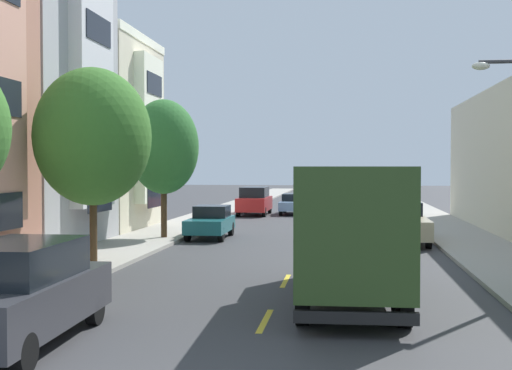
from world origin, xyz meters
The scene contains 14 objects.
ground_plane centered at (0.00, 30.00, 0.00)m, with size 160.00×160.00×0.00m, color #38383A.
sidewalk_left centered at (-7.10, 28.00, 0.07)m, with size 3.20×120.00×0.14m, color #A39E93.
sidewalk_right centered at (7.10, 28.00, 0.07)m, with size 3.20×120.00×0.14m, color #A39E93.
lane_centerline_dashes centered at (0.00, 24.50, 0.00)m, with size 0.14×47.20×0.01m.
townhouse_fourth_cream centered at (-14.13, 26.28, 4.90)m, with size 11.67×7.59×10.20m.
street_tree_second centered at (-6.40, 13.39, 4.30)m, with size 3.78×3.78×6.40m.
street_tree_third centered at (-6.40, 21.80, 4.22)m, with size 3.17×3.17×6.23m.
delivery_box_truck centered at (1.81, 9.11, 1.90)m, with size 2.62×7.53×3.34m.
parked_suv_red centered at (-4.43, 37.63, 0.99)m, with size 1.96×4.80×1.93m.
parked_pickup_champagne centered at (4.23, 22.29, 0.83)m, with size 2.06×5.32×1.73m.
parked_hatchback_teal centered at (-4.49, 22.95, 0.76)m, with size 1.79×4.02×1.50m.
parked_suv_charcoal centered at (-4.33, 4.51, 0.99)m, with size 2.08×4.85×1.93m.
parked_pickup_navy centered at (4.47, 44.58, 0.83)m, with size 2.00×5.30×1.73m.
moving_sky_sedan centered at (-1.80, 38.91, 0.75)m, with size 1.80×4.50×1.43m.
Camera 1 is at (1.69, -6.99, 3.34)m, focal length 46.05 mm.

